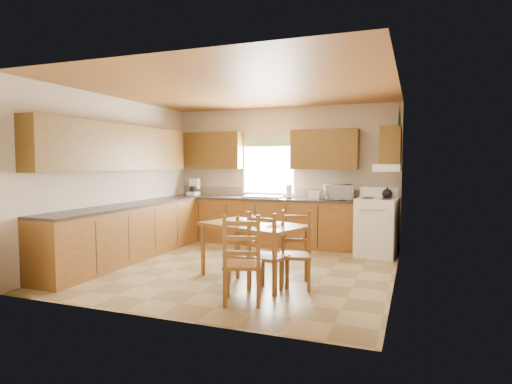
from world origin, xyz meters
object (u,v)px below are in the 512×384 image
(chair_near_left, at_px, (268,251))
(chair_far_right, at_px, (295,250))
(microwave, at_px, (338,192))
(dining_table, at_px, (253,251))
(chair_far_left, at_px, (243,251))
(stove, at_px, (377,228))
(chair_near_right, at_px, (243,259))

(chair_near_left, bearing_deg, chair_far_right, -130.25)
(chair_near_left, distance_m, chair_far_right, 0.37)
(microwave, xyz_separation_m, chair_near_left, (-0.38, -2.87, -0.56))
(dining_table, bearing_deg, microwave, 92.64)
(chair_near_left, bearing_deg, chair_far_left, -16.93)
(dining_table, distance_m, chair_far_left, 0.26)
(microwave, distance_m, dining_table, 2.60)
(dining_table, xyz_separation_m, chair_far_right, (0.67, -0.24, 0.10))
(microwave, bearing_deg, stove, -40.90)
(stove, height_order, microwave, microwave)
(stove, xyz_separation_m, chair_near_left, (-1.10, -2.55, 0.01))
(dining_table, height_order, chair_far_left, chair_far_left)
(chair_near_right, bearing_deg, dining_table, -94.18)
(microwave, relative_size, chair_far_left, 0.54)
(stove, height_order, dining_table, stove)
(microwave, bearing_deg, chair_far_left, -124.65)
(dining_table, height_order, chair_far_right, chair_far_right)
(dining_table, xyz_separation_m, chair_far_left, (-0.05, -0.25, 0.05))
(stove, relative_size, chair_far_left, 1.13)
(chair_far_left, relative_size, chair_far_right, 0.89)
(stove, bearing_deg, chair_near_left, -107.54)
(chair_far_left, bearing_deg, chair_near_right, -66.62)
(chair_near_right, bearing_deg, chair_near_left, -120.44)
(dining_table, distance_m, chair_near_right, 1.07)
(dining_table, bearing_deg, chair_near_right, -55.65)
(microwave, bearing_deg, chair_far_right, -109.57)
(microwave, bearing_deg, chair_near_left, -115.15)
(chair_near_left, xyz_separation_m, chair_far_right, (0.29, 0.23, -0.01))
(stove, distance_m, dining_table, 2.56)
(stove, distance_m, chair_near_left, 2.78)
(chair_near_left, relative_size, chair_far_left, 1.15)
(chair_near_right, height_order, chair_far_left, chair_near_right)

